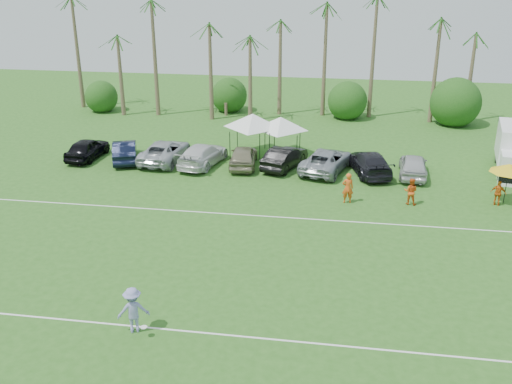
# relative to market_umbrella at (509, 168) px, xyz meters

# --- Properties ---
(ground) EXTENTS (120.00, 120.00, 0.00)m
(ground) POSITION_rel_market_umbrella_xyz_m (-16.03, -18.30, -2.38)
(ground) COLOR #2B5E1C
(ground) RESTS_ON ground
(field_lines) EXTENTS (80.00, 12.10, 0.01)m
(field_lines) POSITION_rel_market_umbrella_xyz_m (-16.03, -10.30, -2.37)
(field_lines) COLOR white
(field_lines) RESTS_ON ground
(palm_tree_0) EXTENTS (2.40, 2.40, 8.90)m
(palm_tree_0) POSITION_rel_market_umbrella_xyz_m (-38.03, 19.70, 5.10)
(palm_tree_0) COLOR brown
(palm_tree_0) RESTS_ON ground
(palm_tree_1) EXTENTS (2.40, 2.40, 9.90)m
(palm_tree_1) POSITION_rel_market_umbrella_xyz_m (-33.03, 19.70, 5.97)
(palm_tree_1) COLOR brown
(palm_tree_1) RESTS_ON ground
(palm_tree_2) EXTENTS (2.40, 2.40, 10.90)m
(palm_tree_2) POSITION_rel_market_umbrella_xyz_m (-28.03, 19.70, 6.83)
(palm_tree_2) COLOR brown
(palm_tree_2) RESTS_ON ground
(palm_tree_3) EXTENTS (2.40, 2.40, 11.90)m
(palm_tree_3) POSITION_rel_market_umbrella_xyz_m (-24.03, 19.70, 7.68)
(palm_tree_3) COLOR brown
(palm_tree_3) RESTS_ON ground
(palm_tree_4) EXTENTS (2.40, 2.40, 8.90)m
(palm_tree_4) POSITION_rel_market_umbrella_xyz_m (-20.03, 19.70, 5.10)
(palm_tree_4) COLOR brown
(palm_tree_4) RESTS_ON ground
(palm_tree_5) EXTENTS (2.40, 2.40, 9.90)m
(palm_tree_5) POSITION_rel_market_umbrella_xyz_m (-16.03, 19.70, 5.97)
(palm_tree_5) COLOR brown
(palm_tree_5) RESTS_ON ground
(palm_tree_6) EXTENTS (2.40, 2.40, 10.90)m
(palm_tree_6) POSITION_rel_market_umbrella_xyz_m (-12.03, 19.70, 6.83)
(palm_tree_6) COLOR brown
(palm_tree_6) RESTS_ON ground
(palm_tree_7) EXTENTS (2.40, 2.40, 11.90)m
(palm_tree_7) POSITION_rel_market_umbrella_xyz_m (-8.03, 19.70, 7.68)
(palm_tree_7) COLOR brown
(palm_tree_7) RESTS_ON ground
(palm_tree_8) EXTENTS (2.40, 2.40, 8.90)m
(palm_tree_8) POSITION_rel_market_umbrella_xyz_m (-3.03, 19.70, 5.10)
(palm_tree_8) COLOR brown
(palm_tree_8) RESTS_ON ground
(palm_tree_9) EXTENTS (2.40, 2.40, 9.90)m
(palm_tree_9) POSITION_rel_market_umbrella_xyz_m (1.97, 19.70, 5.97)
(palm_tree_9) COLOR brown
(palm_tree_9) RESTS_ON ground
(bush_tree_0) EXTENTS (4.00, 4.00, 4.00)m
(bush_tree_0) POSITION_rel_market_umbrella_xyz_m (-35.03, 20.70, -0.58)
(bush_tree_0) COLOR brown
(bush_tree_0) RESTS_ON ground
(bush_tree_1) EXTENTS (4.00, 4.00, 4.00)m
(bush_tree_1) POSITION_rel_market_umbrella_xyz_m (-22.03, 20.70, -0.58)
(bush_tree_1) COLOR brown
(bush_tree_1) RESTS_ON ground
(bush_tree_2) EXTENTS (4.00, 4.00, 4.00)m
(bush_tree_2) POSITION_rel_market_umbrella_xyz_m (-10.03, 20.70, -0.58)
(bush_tree_2) COLOR brown
(bush_tree_2) RESTS_ON ground
(bush_tree_3) EXTENTS (4.00, 4.00, 4.00)m
(bush_tree_3) POSITION_rel_market_umbrella_xyz_m (-0.03, 20.70, -0.58)
(bush_tree_3) COLOR brown
(bush_tree_3) RESTS_ON ground
(sideline_player_a) EXTENTS (0.79, 0.59, 1.98)m
(sideline_player_a) POSITION_rel_market_umbrella_xyz_m (-9.82, -1.36, -1.39)
(sideline_player_a) COLOR #E55519
(sideline_player_a) RESTS_ON ground
(sideline_player_b) EXTENTS (0.97, 0.83, 1.73)m
(sideline_player_b) POSITION_rel_market_umbrella_xyz_m (-5.90, -1.02, -1.51)
(sideline_player_b) COLOR #D95518
(sideline_player_b) RESTS_ON ground
(sideline_player_c) EXTENTS (1.03, 0.75, 1.62)m
(sideline_player_c) POSITION_rel_market_umbrella_xyz_m (-0.49, -0.34, -1.57)
(sideline_player_c) COLOR #D26217
(sideline_player_c) RESTS_ON ground
(canopy_tent_left) EXTENTS (4.73, 4.73, 3.83)m
(canopy_tent_left) POSITION_rel_market_umbrella_xyz_m (-17.36, 7.67, 0.90)
(canopy_tent_left) COLOR black
(canopy_tent_left) RESTS_ON ground
(canopy_tent_right) EXTENTS (4.43, 4.43, 3.59)m
(canopy_tent_right) POSITION_rel_market_umbrella_xyz_m (-15.16, 7.82, 0.69)
(canopy_tent_right) COLOR black
(canopy_tent_right) RESTS_ON ground
(market_umbrella) EXTENTS (2.38, 2.38, 2.65)m
(market_umbrella) POSITION_rel_market_umbrella_xyz_m (0.00, 0.00, 0.00)
(market_umbrella) COLOR black
(market_umbrella) RESTS_ON ground
(frisbee_player) EXTENTS (1.48, 1.17, 2.01)m
(frisbee_player) POSITION_rel_market_umbrella_xyz_m (-18.38, -16.59, -1.37)
(frisbee_player) COLOR #8789C0
(frisbee_player) RESTS_ON ground
(parked_car_0) EXTENTS (2.15, 4.85, 1.62)m
(parked_car_0) POSITION_rel_market_umbrella_xyz_m (-29.90, 4.53, -1.57)
(parked_car_0) COLOR black
(parked_car_0) RESTS_ON ground
(parked_car_1) EXTENTS (3.30, 5.21, 1.62)m
(parked_car_1) POSITION_rel_market_umbrella_xyz_m (-26.82, 4.47, -1.57)
(parked_car_1) COLOR black
(parked_car_1) RESTS_ON ground
(parked_car_2) EXTENTS (3.03, 5.98, 1.62)m
(parked_car_2) POSITION_rel_market_umbrella_xyz_m (-23.73, 4.79, -1.57)
(parked_car_2) COLOR #A6ABB0
(parked_car_2) RESTS_ON ground
(parked_car_3) EXTENTS (3.30, 5.92, 1.62)m
(parked_car_3) POSITION_rel_market_umbrella_xyz_m (-20.65, 4.40, -1.57)
(parked_car_3) COLOR silver
(parked_car_3) RESTS_ON ground
(parked_car_4) EXTENTS (2.32, 4.91, 1.62)m
(parked_car_4) POSITION_rel_market_umbrella_xyz_m (-17.56, 4.54, -1.57)
(parked_car_4) COLOR gray
(parked_car_4) RESTS_ON ground
(parked_car_5) EXTENTS (3.21, 5.21, 1.62)m
(parked_car_5) POSITION_rel_market_umbrella_xyz_m (-14.48, 4.71, -1.57)
(parked_car_5) COLOR black
(parked_car_5) RESTS_ON ground
(parked_car_6) EXTENTS (4.16, 6.34, 1.62)m
(parked_car_6) POSITION_rel_market_umbrella_xyz_m (-11.39, 4.49, -1.57)
(parked_car_6) COLOR #8E949B
(parked_car_6) RESTS_ON ground
(parked_car_7) EXTENTS (3.59, 5.97, 1.62)m
(parked_car_7) POSITION_rel_market_umbrella_xyz_m (-8.31, 4.43, -1.57)
(parked_car_7) COLOR black
(parked_car_7) RESTS_ON ground
(parked_car_8) EXTENTS (2.25, 4.88, 1.62)m
(parked_car_8) POSITION_rel_market_umbrella_xyz_m (-5.22, 4.33, -1.57)
(parked_car_8) COLOR #BDBDBF
(parked_car_8) RESTS_ON ground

